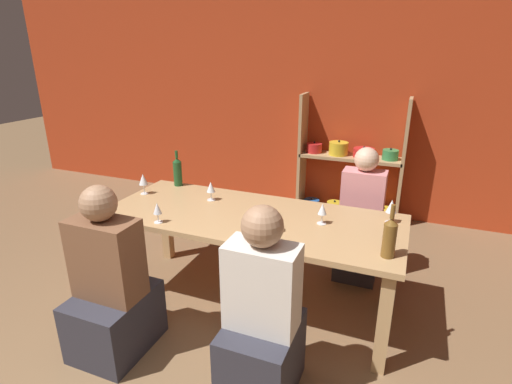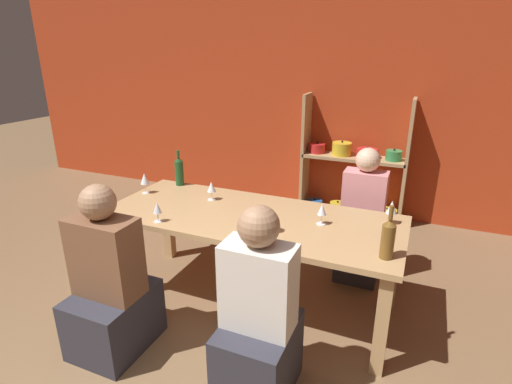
{
  "view_description": "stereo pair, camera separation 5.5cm",
  "coord_description": "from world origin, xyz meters",
  "px_view_note": "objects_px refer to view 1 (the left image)",
  "views": [
    {
      "loc": [
        1.19,
        -0.88,
        1.93
      ],
      "look_at": [
        0.14,
        1.72,
        0.9
      ],
      "focal_mm": 28.0,
      "sensor_mm": 36.0,
      "label": 1
    },
    {
      "loc": [
        1.24,
        -0.86,
        1.93
      ],
      "look_at": [
        0.14,
        1.72,
        0.9
      ],
      "focal_mm": 28.0,
      "sensor_mm": 36.0,
      "label": 2
    }
  ],
  "objects_px": {
    "wine_bottle_green": "(178,171)",
    "wine_glass_red_c": "(157,209)",
    "wine_glass_red_d": "(274,218)",
    "person_near_b": "(262,328)",
    "wine_bottle_dark": "(390,237)",
    "wine_glass_white_a": "(143,180)",
    "shelf_unit": "(350,176)",
    "person_near_a": "(112,293)",
    "wine_glass_red_b": "(322,210)",
    "person_far_a": "(360,229)",
    "wine_glass_red_a": "(392,207)",
    "dining_table": "(251,226)",
    "wine_glass_empty_a": "(211,188)"
  },
  "relations": [
    {
      "from": "wine_glass_red_c",
      "to": "person_near_b",
      "type": "height_order",
      "value": "person_near_b"
    },
    {
      "from": "wine_bottle_dark",
      "to": "wine_glass_white_a",
      "type": "distance_m",
      "value": 2.04
    },
    {
      "from": "wine_glass_red_d",
      "to": "person_near_b",
      "type": "distance_m",
      "value": 0.73
    },
    {
      "from": "wine_glass_red_d",
      "to": "shelf_unit",
      "type": "bearing_deg",
      "value": 85.87
    },
    {
      "from": "wine_glass_red_d",
      "to": "wine_glass_red_b",
      "type": "bearing_deg",
      "value": 42.04
    },
    {
      "from": "wine_glass_red_b",
      "to": "person_near_b",
      "type": "distance_m",
      "value": 0.94
    },
    {
      "from": "wine_glass_red_c",
      "to": "person_near_b",
      "type": "xyz_separation_m",
      "value": [
        0.95,
        -0.42,
        -0.42
      ]
    },
    {
      "from": "shelf_unit",
      "to": "wine_glass_red_d",
      "type": "bearing_deg",
      "value": -94.13
    },
    {
      "from": "wine_glass_red_b",
      "to": "wine_glass_red_c",
      "type": "bearing_deg",
      "value": -159.06
    },
    {
      "from": "wine_glass_white_a",
      "to": "person_near_b",
      "type": "height_order",
      "value": "person_near_b"
    },
    {
      "from": "person_far_a",
      "to": "wine_glass_red_d",
      "type": "bearing_deg",
      "value": 63.79
    },
    {
      "from": "shelf_unit",
      "to": "wine_glass_red_c",
      "type": "distance_m",
      "value": 2.59
    },
    {
      "from": "wine_bottle_dark",
      "to": "person_near_b",
      "type": "height_order",
      "value": "person_near_b"
    },
    {
      "from": "shelf_unit",
      "to": "wine_glass_white_a",
      "type": "bearing_deg",
      "value": -126.51
    },
    {
      "from": "wine_glass_empty_a",
      "to": "wine_glass_red_d",
      "type": "bearing_deg",
      "value": -28.43
    },
    {
      "from": "wine_bottle_dark",
      "to": "wine_glass_red_b",
      "type": "distance_m",
      "value": 0.57
    },
    {
      "from": "wine_bottle_green",
      "to": "wine_glass_red_d",
      "type": "relative_size",
      "value": 2.29
    },
    {
      "from": "wine_glass_white_a",
      "to": "person_near_a",
      "type": "bearing_deg",
      "value": -67.52
    },
    {
      "from": "wine_bottle_dark",
      "to": "wine_glass_white_a",
      "type": "bearing_deg",
      "value": 170.13
    },
    {
      "from": "dining_table",
      "to": "wine_glass_white_a",
      "type": "bearing_deg",
      "value": 175.16
    },
    {
      "from": "person_far_a",
      "to": "person_near_b",
      "type": "relative_size",
      "value": 0.98
    },
    {
      "from": "wine_glass_empty_a",
      "to": "person_near_a",
      "type": "relative_size",
      "value": 0.13
    },
    {
      "from": "wine_glass_red_a",
      "to": "wine_glass_red_c",
      "type": "bearing_deg",
      "value": -158.05
    },
    {
      "from": "wine_glass_red_d",
      "to": "person_far_a",
      "type": "height_order",
      "value": "person_far_a"
    },
    {
      "from": "shelf_unit",
      "to": "person_near_a",
      "type": "distance_m",
      "value": 3.01
    },
    {
      "from": "shelf_unit",
      "to": "person_near_b",
      "type": "bearing_deg",
      "value": -90.31
    },
    {
      "from": "wine_glass_red_c",
      "to": "person_far_a",
      "type": "relative_size",
      "value": 0.13
    },
    {
      "from": "person_near_a",
      "to": "person_far_a",
      "type": "bearing_deg",
      "value": 48.93
    },
    {
      "from": "wine_glass_red_c",
      "to": "dining_table",
      "type": "bearing_deg",
      "value": 32.92
    },
    {
      "from": "wine_glass_red_a",
      "to": "wine_glass_red_d",
      "type": "height_order",
      "value": "wine_glass_red_a"
    },
    {
      "from": "shelf_unit",
      "to": "person_near_a",
      "type": "bearing_deg",
      "value": -110.47
    },
    {
      "from": "wine_glass_red_a",
      "to": "wine_glass_red_c",
      "type": "relative_size",
      "value": 1.15
    },
    {
      "from": "wine_bottle_dark",
      "to": "person_far_a",
      "type": "bearing_deg",
      "value": 105.44
    },
    {
      "from": "wine_glass_red_b",
      "to": "shelf_unit",
      "type": "bearing_deg",
      "value": 93.29
    },
    {
      "from": "dining_table",
      "to": "wine_bottle_green",
      "type": "relative_size",
      "value": 6.91
    },
    {
      "from": "dining_table",
      "to": "person_far_a",
      "type": "xyz_separation_m",
      "value": [
        0.71,
        0.75,
        -0.23
      ]
    },
    {
      "from": "wine_bottle_green",
      "to": "wine_glass_red_c",
      "type": "distance_m",
      "value": 0.81
    },
    {
      "from": "wine_glass_red_a",
      "to": "person_near_b",
      "type": "height_order",
      "value": "person_near_b"
    },
    {
      "from": "wine_glass_red_b",
      "to": "wine_glass_white_a",
      "type": "height_order",
      "value": "wine_glass_white_a"
    },
    {
      "from": "shelf_unit",
      "to": "wine_glass_red_a",
      "type": "xyz_separation_m",
      "value": [
        0.56,
        -1.76,
        0.36
      ]
    },
    {
      "from": "wine_glass_empty_a",
      "to": "person_far_a",
      "type": "xyz_separation_m",
      "value": [
        1.13,
        0.58,
        -0.43
      ]
    },
    {
      "from": "person_far_a",
      "to": "wine_glass_red_a",
      "type": "bearing_deg",
      "value": 117.05
    },
    {
      "from": "wine_bottle_green",
      "to": "wine_glass_red_d",
      "type": "xyz_separation_m",
      "value": [
        1.12,
        -0.58,
        -0.03
      ]
    },
    {
      "from": "wine_bottle_dark",
      "to": "person_near_a",
      "type": "height_order",
      "value": "person_near_a"
    },
    {
      "from": "wine_bottle_dark",
      "to": "wine_glass_empty_a",
      "type": "height_order",
      "value": "wine_bottle_dark"
    },
    {
      "from": "wine_glass_red_c",
      "to": "person_near_a",
      "type": "height_order",
      "value": "person_near_a"
    },
    {
      "from": "wine_bottle_green",
      "to": "wine_glass_red_c",
      "type": "height_order",
      "value": "wine_bottle_green"
    },
    {
      "from": "wine_bottle_green",
      "to": "person_near_a",
      "type": "xyz_separation_m",
      "value": [
        0.22,
        -1.19,
        -0.46
      ]
    },
    {
      "from": "wine_bottle_green",
      "to": "wine_glass_red_c",
      "type": "bearing_deg",
      "value": -67.66
    },
    {
      "from": "wine_glass_red_d",
      "to": "wine_glass_red_a",
      "type": "bearing_deg",
      "value": 31.91
    }
  ]
}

